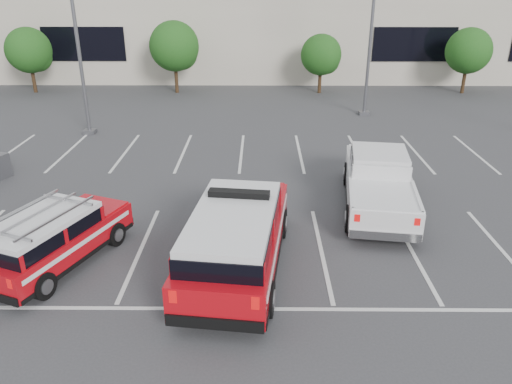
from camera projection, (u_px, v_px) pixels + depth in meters
ground at (231, 250)px, 14.88m from camera, size 120.00×120.00×0.00m
stall_markings at (237, 191)px, 19.01m from camera, size 23.00×15.00×0.01m
convention_building at (253, 12)px, 42.24m from camera, size 60.00×16.99×13.20m
tree_left at (30, 52)px, 34.13m from camera, size 3.07×3.07×4.42m
tree_mid_left at (176, 48)px, 33.94m from camera, size 3.37×3.37×4.85m
tree_mid_right at (322, 56)px, 34.07m from camera, size 2.77×2.77×3.99m
tree_right at (470, 52)px, 33.88m from camera, size 3.07×3.07×4.42m
light_pole_left at (76, 29)px, 23.89m from camera, size 0.90×0.60×10.24m
light_pole_mid at (372, 22)px, 27.44m from camera, size 0.90×0.60×10.24m
fire_chief_suv at (237, 242)px, 13.52m from camera, size 2.99×6.44×2.19m
white_pickup at (378, 187)px, 17.43m from camera, size 2.98×6.42×1.90m
ladder_suv at (54, 242)px, 13.86m from camera, size 3.37×4.95×1.81m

